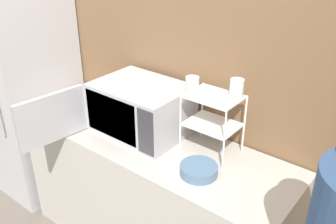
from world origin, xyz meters
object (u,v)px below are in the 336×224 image
at_px(dish_rack, 213,112).
at_px(glass_front_left, 192,86).
at_px(glass_back_right, 237,88).
at_px(microwave, 137,109).
at_px(refrigerator, 24,86).
at_px(bowl, 199,170).

height_order(dish_rack, glass_front_left, glass_front_left).
distance_m(glass_front_left, glass_back_right, 0.24).
relative_size(microwave, dish_rack, 2.42).
height_order(microwave, refrigerator, refrigerator).
xyz_separation_m(microwave, refrigerator, (-1.18, -0.07, -0.14)).
distance_m(dish_rack, glass_back_right, 0.19).
height_order(glass_back_right, refrigerator, refrigerator).
height_order(glass_front_left, refrigerator, refrigerator).
bearing_deg(bowl, glass_back_right, 84.38).
bearing_deg(glass_front_left, glass_back_right, 30.58).
relative_size(microwave, glass_front_left, 8.52).
height_order(microwave, dish_rack, dish_rack).
height_order(dish_rack, refrigerator, refrigerator).
relative_size(dish_rack, glass_back_right, 3.53).
xyz_separation_m(glass_back_right, bowl, (-0.03, -0.29, -0.38)).
bearing_deg(dish_rack, bowl, -72.64).
bearing_deg(glass_back_right, bowl, -95.62).
xyz_separation_m(glass_back_right, refrigerator, (-1.78, -0.22, -0.39)).
distance_m(dish_rack, glass_front_left, 0.19).
bearing_deg(refrigerator, dish_rack, 5.29).
height_order(dish_rack, bowl, dish_rack).
bearing_deg(bowl, refrigerator, 177.57).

